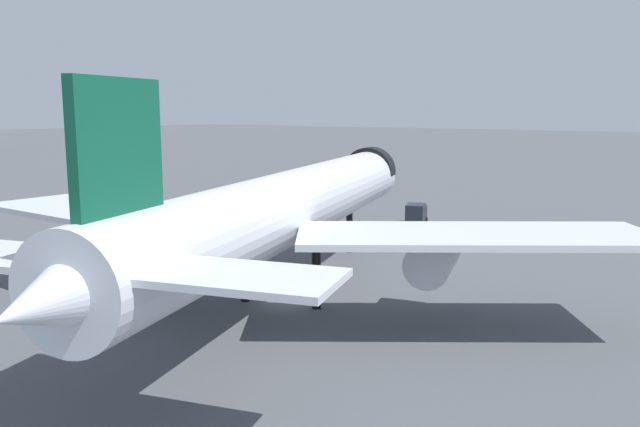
{
  "coord_description": "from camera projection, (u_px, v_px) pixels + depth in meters",
  "views": [
    {
      "loc": [
        -38.93,
        -30.71,
        15.39
      ],
      "look_at": [
        9.18,
        3.03,
        5.82
      ],
      "focal_mm": 35.98,
      "sensor_mm": 36.0,
      "label": 1
    }
  ],
  "objects": [
    {
      "name": "ground",
      "position": [
        285.0,
        304.0,
        51.34
      ],
      "size": [
        900.0,
        900.0,
        0.0
      ],
      "primitive_type": "plane",
      "color": "#4C4F54"
    },
    {
      "name": "airliner_near_gate",
      "position": [
        290.0,
        208.0,
        52.09
      ],
      "size": [
        60.07,
        53.61,
        16.88
      ],
      "rotation": [
        0.0,
        0.0,
        0.29
      ],
      "color": "silver",
      "rests_on": "ground"
    },
    {
      "name": "service_truck_front",
      "position": [
        416.0,
        214.0,
        85.73
      ],
      "size": [
        5.95,
        4.0,
        3.0
      ],
      "rotation": [
        0.0,
        0.0,
        0.34
      ],
      "color": "black",
      "rests_on": "ground"
    },
    {
      "name": "traffic_cone_near_nose",
      "position": [
        157.0,
        223.0,
        85.23
      ],
      "size": [
        0.6,
        0.6,
        0.76
      ],
      "primitive_type": "cone",
      "color": "#F2600C",
      "rests_on": "ground"
    }
  ]
}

